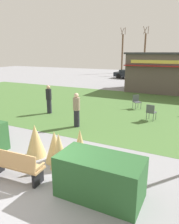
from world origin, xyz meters
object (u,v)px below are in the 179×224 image
object	(u,v)px
park_bench	(15,165)
cafe_chair_east	(151,111)
person_strolling	(49,99)
parked_car_west_slot	(130,74)
person_standing	(77,110)
tree_right_bg	(122,53)
parked_car_center_slot	(168,76)
tree_center_bg	(145,53)
cafe_chair_center	(136,101)

from	to	relation	value
park_bench	cafe_chair_east	xyz separation A→B (m)	(2.34, 7.47, 0.05)
park_bench	person_strolling	bearing A→B (deg)	118.85
person_strolling	parked_car_west_slot	world-z (taller)	person_strolling
cafe_chair_east	person_standing	world-z (taller)	person_standing
park_bench	tree_right_bg	xyz separation A→B (m)	(-7.85, 33.24, 2.92)
park_bench	parked_car_west_slot	world-z (taller)	parked_car_west_slot
parked_car_center_slot	tree_center_bg	distance (m)	8.58
person_standing	tree_right_bg	world-z (taller)	tree_right_bg
park_bench	person_strolling	xyz separation A→B (m)	(-3.43, 6.23, 0.38)
parked_car_west_slot	cafe_chair_center	bearing A→B (deg)	-72.11
cafe_chair_east	person_strolling	size ratio (longest dim) A/B	0.53
tree_right_bg	parked_car_center_slot	bearing A→B (deg)	-40.84
person_strolling	tree_right_bg	bearing A→B (deg)	-23.33
person_strolling	tree_right_bg	distance (m)	27.48
cafe_chair_center	tree_right_bg	xyz separation A→B (m)	(-8.82, 23.56, 2.87)
cafe_chair_east	person_standing	bearing A→B (deg)	-139.43
park_bench	parked_car_center_slot	distance (m)	25.70
person_strolling	parked_car_west_slot	bearing A→B (deg)	-30.38
cafe_chair_east	parked_car_west_slot	distance (m)	19.36
tree_right_bg	cafe_chair_east	bearing A→B (deg)	-68.43
person_strolling	tree_center_bg	distance (m)	26.23
parked_car_west_slot	cafe_chair_east	bearing A→B (deg)	-70.27
cafe_chair_east	person_strolling	xyz separation A→B (m)	(-5.78, -1.24, 0.33)
park_bench	cafe_chair_center	xyz separation A→B (m)	(0.98, 9.68, 0.05)
cafe_chair_center	tree_center_bg	size ratio (longest dim) A/B	0.12
park_bench	parked_car_center_slot	world-z (taller)	parked_car_center_slot
parked_car_center_slot	cafe_chair_center	bearing A→B (deg)	-89.70
cafe_chair_center	parked_car_west_slot	bearing A→B (deg)	107.89
cafe_chair_east	tree_center_bg	xyz separation A→B (m)	(-6.14, 24.87, 2.83)
tree_right_bg	park_bench	bearing A→B (deg)	-76.72
cafe_chair_center	tree_center_bg	bearing A→B (deg)	101.90
person_standing	parked_car_center_slot	size ratio (longest dim) A/B	0.39
cafe_chair_center	cafe_chair_east	bearing A→B (deg)	-58.25
parked_car_center_slot	tree_right_bg	xyz separation A→B (m)	(-8.74, 7.55, 2.76)
cafe_chair_east	person_strolling	distance (m)	5.92
cafe_chair_center	person_strolling	bearing A→B (deg)	-142.02
parked_car_center_slot	park_bench	bearing A→B (deg)	-91.99
cafe_chair_center	parked_car_center_slot	xyz separation A→B (m)	(-0.09, 16.01, 0.12)
cafe_chair_east	tree_right_bg	bearing A→B (deg)	111.57
person_standing	parked_car_center_slot	world-z (taller)	person_standing
person_strolling	tree_center_bg	bearing A→B (deg)	-31.81
person_standing	cafe_chair_east	bearing A→B (deg)	142.89
cafe_chair_center	park_bench	bearing A→B (deg)	-95.76
person_standing	tree_center_bg	bearing A→B (deg)	-161.31
person_strolling	person_standing	world-z (taller)	same
person_standing	cafe_chair_center	bearing A→B (deg)	172.88
tree_center_bg	park_bench	bearing A→B (deg)	-83.30
person_standing	parked_car_west_slot	size ratio (longest dim) A/B	0.39
cafe_chair_east	cafe_chair_center	distance (m)	2.60
park_bench	tree_center_bg	size ratio (longest dim) A/B	0.23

